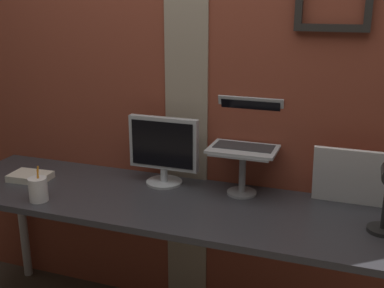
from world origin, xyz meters
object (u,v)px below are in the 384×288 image
whiteboard_panel (354,177)px  laptop (247,133)px  monitor (163,148)px  pen_cup (38,189)px

whiteboard_panel → laptop: bearing=175.3°
laptop → whiteboard_panel: (0.50, -0.04, -0.15)m
monitor → laptop: (0.40, 0.07, 0.09)m
pen_cup → laptop: bearing=28.5°
laptop → pen_cup: (-0.86, -0.47, -0.23)m
whiteboard_panel → monitor: bearing=-177.9°
laptop → pen_cup: 1.00m
monitor → pen_cup: (-0.46, -0.39, -0.13)m
monitor → whiteboard_panel: size_ratio=1.01×
laptop → monitor: bearing=-169.5°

